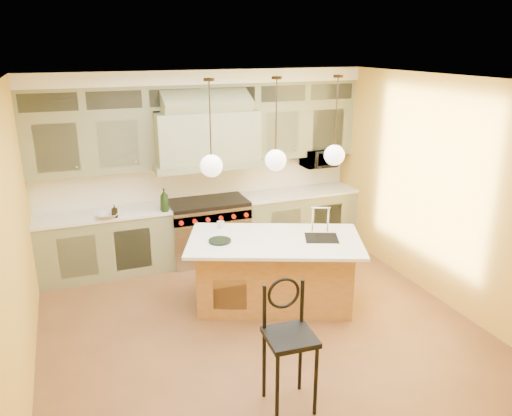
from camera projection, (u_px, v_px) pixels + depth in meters
name	position (u px, v px, depth m)	size (l,w,h in m)	color
floor	(258.00, 326.00, 6.04)	(5.00, 5.00, 0.00)	brown
ceiling	(258.00, 79.00, 5.13)	(5.00, 5.00, 0.00)	white
wall_back	(200.00, 164.00, 7.80)	(5.00, 5.00, 0.00)	gold
wall_front	(392.00, 324.00, 3.37)	(5.00, 5.00, 0.00)	gold
wall_left	(13.00, 243.00, 4.74)	(5.00, 5.00, 0.00)	gold
wall_right	(438.00, 190.00, 6.44)	(5.00, 5.00, 0.00)	gold
back_cabinetry	(205.00, 169.00, 7.57)	(5.00, 0.77, 2.90)	gray
range	(208.00, 229.00, 7.79)	(1.20, 0.74, 0.96)	silver
kitchen_island	(275.00, 270.00, 6.43)	(2.43, 1.88, 1.35)	olive
counter_stool	(289.00, 337.00, 4.53)	(0.46, 0.46, 1.24)	black
microwave	(319.00, 158.00, 8.24)	(0.54, 0.37, 0.30)	black
oil_bottle_a	(164.00, 200.00, 7.16)	(0.13, 0.13, 0.34)	black
oil_bottle_b	(115.00, 211.00, 6.95)	(0.08, 0.08, 0.18)	black
fruit_bowl	(107.00, 216.00, 6.93)	(0.29, 0.29, 0.07)	silver
cup	(221.00, 225.00, 6.61)	(0.10, 0.10, 0.09)	silver
pendant_left	(211.00, 163.00, 5.69)	(0.26, 0.26, 1.11)	#2D2319
pendant_center	(276.00, 158.00, 5.97)	(0.26, 0.26, 1.11)	#2D2319
pendant_right	(334.00, 153.00, 6.24)	(0.26, 0.26, 1.11)	#2D2319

